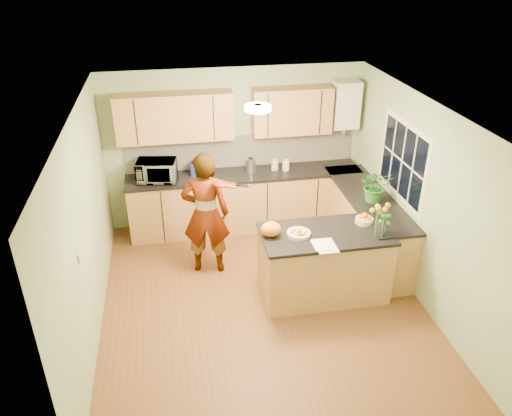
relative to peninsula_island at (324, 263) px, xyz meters
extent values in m
plane|color=brown|center=(-0.81, -0.02, -0.46)|extent=(4.50, 4.50, 0.00)
cube|color=silver|center=(-0.81, -0.02, 2.04)|extent=(4.00, 4.50, 0.02)
cube|color=gray|center=(-0.81, 2.23, 0.79)|extent=(4.00, 0.02, 2.50)
cube|color=gray|center=(-0.81, -2.27, 0.79)|extent=(4.00, 0.02, 2.50)
cube|color=gray|center=(-2.81, -0.02, 0.79)|extent=(0.02, 4.50, 2.50)
cube|color=gray|center=(1.19, -0.02, 0.79)|extent=(0.02, 4.50, 2.50)
cube|color=#AC8544|center=(-0.71, 1.93, -0.01)|extent=(3.60, 0.60, 0.90)
cube|color=black|center=(-0.71, 1.92, 0.46)|extent=(3.64, 0.62, 0.04)
cube|color=#AC8544|center=(0.89, 0.83, -0.01)|extent=(0.60, 2.20, 0.90)
cube|color=black|center=(0.88, 0.83, 0.46)|extent=(0.62, 2.24, 0.04)
cube|color=beige|center=(-0.71, 2.22, 0.74)|extent=(3.60, 0.02, 0.52)
cube|color=#AC8544|center=(-1.71, 2.06, 1.39)|extent=(1.70, 0.34, 0.70)
cube|color=#AC8544|center=(0.04, 2.06, 1.39)|extent=(1.20, 0.34, 0.70)
cube|color=silver|center=(0.89, 2.07, 1.44)|extent=(0.40, 0.30, 0.72)
cylinder|color=#BBBCC0|center=(0.89, 2.07, 1.04)|extent=(0.06, 0.06, 0.20)
cube|color=silver|center=(1.19, 0.58, 1.09)|extent=(0.01, 1.30, 1.05)
cube|color=black|center=(1.18, 0.58, 1.09)|extent=(0.01, 1.18, 0.92)
cube|color=silver|center=(-2.79, -0.62, 0.84)|extent=(0.02, 0.09, 0.09)
cylinder|color=#FFEABF|center=(-0.81, 0.28, 2.00)|extent=(0.30, 0.30, 0.06)
cylinder|color=silver|center=(-0.81, 0.28, 2.03)|extent=(0.10, 0.10, 0.02)
cube|color=#AC8544|center=(0.00, 0.00, -0.02)|extent=(1.57, 0.79, 0.88)
cube|color=black|center=(0.00, 0.00, 0.44)|extent=(1.61, 0.83, 0.04)
cylinder|color=beige|center=(-0.35, 0.00, 0.48)|extent=(0.29, 0.29, 0.04)
cylinder|color=beige|center=(0.55, 0.15, 0.49)|extent=(0.23, 0.23, 0.07)
cylinder|color=silver|center=(0.60, -0.18, 0.57)|extent=(0.11, 0.11, 0.22)
ellipsoid|color=orange|center=(-0.69, 0.05, 0.55)|extent=(0.29, 0.26, 0.18)
cube|color=white|center=(-0.10, -0.30, 0.47)|extent=(0.24, 0.33, 0.01)
imported|color=#E7AF8D|center=(-1.42, 0.83, 0.42)|extent=(0.70, 0.53, 1.76)
imported|color=silver|center=(-2.04, 1.90, 0.63)|extent=(0.63, 0.48, 0.32)
cube|color=navy|center=(-1.36, 1.95, 0.59)|extent=(0.35, 0.31, 0.23)
cylinder|color=#BBBCC0|center=(-0.61, 1.97, 0.58)|extent=(0.15, 0.15, 0.21)
sphere|color=black|center=(-0.61, 1.97, 0.72)|extent=(0.08, 0.08, 0.08)
cylinder|color=beige|center=(-0.22, 1.98, 0.56)|extent=(0.13, 0.13, 0.17)
cylinder|color=silver|center=(-0.05, 1.93, 0.56)|extent=(0.13, 0.13, 0.17)
imported|color=#2E7125|center=(0.89, 0.67, 0.71)|extent=(0.51, 0.47, 0.47)
camera|label=1|loc=(-1.80, -5.05, 3.61)|focal=35.00mm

